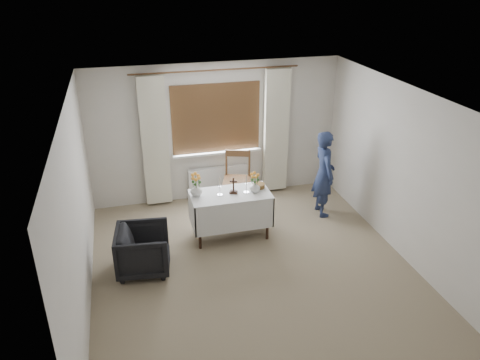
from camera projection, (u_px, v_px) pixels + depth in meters
name	position (u px, v px, depth m)	size (l,w,h in m)	color
ground	(254.00, 271.00, 6.70)	(5.00, 5.00, 0.00)	gray
altar_table	(230.00, 215.00, 7.40)	(1.24, 0.64, 0.76)	white
wooden_chair	(237.00, 181.00, 8.21)	(0.48, 0.48, 1.04)	#59321E
armchair	(143.00, 250.00, 6.59)	(0.72, 0.74, 0.67)	black
person	(324.00, 174.00, 7.94)	(0.55, 0.36, 1.51)	navy
radiator	(218.00, 182.00, 8.69)	(1.10, 0.10, 0.60)	white
wooden_cross	(233.00, 185.00, 7.20)	(0.12, 0.09, 0.26)	black
candlestick_left	(220.00, 186.00, 7.13)	(0.09, 0.09, 0.31)	silver
candlestick_right	(246.00, 183.00, 7.21)	(0.09, 0.09, 0.31)	silver
flower_vase_left	(196.00, 190.00, 7.13)	(0.18, 0.18, 0.19)	silver
flower_vase_right	(255.00, 187.00, 7.25)	(0.16, 0.16, 0.17)	silver
wicker_basket	(259.00, 186.00, 7.42)	(0.19, 0.19, 0.07)	brown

